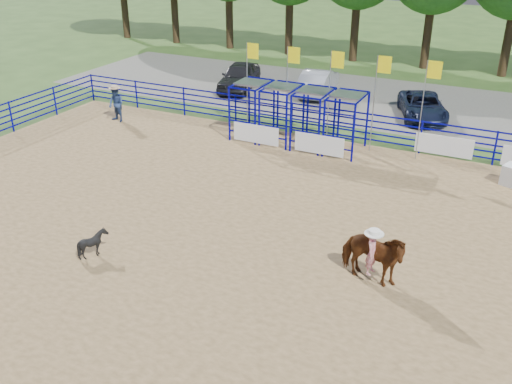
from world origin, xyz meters
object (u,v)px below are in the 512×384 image
(car_c, at_px, (423,106))
(spectator_cowboy, at_px, (116,104))
(car_b, at_px, (318,82))
(horse_and_rider, at_px, (372,254))
(calf, at_px, (93,243))
(car_a, at_px, (239,76))

(car_c, bearing_deg, spectator_cowboy, -172.14)
(car_b, bearing_deg, car_c, 157.73)
(horse_and_rider, height_order, spectator_cowboy, horse_and_rider)
(horse_and_rider, bearing_deg, spectator_cowboy, 152.01)
(spectator_cowboy, bearing_deg, car_c, 28.32)
(horse_and_rider, bearing_deg, car_b, 114.91)
(spectator_cowboy, bearing_deg, calf, -54.65)
(calf, xyz_separation_m, spectator_cowboy, (-7.41, 10.45, 0.47))
(car_a, distance_m, car_b, 4.69)
(calf, distance_m, spectator_cowboy, 12.81)
(car_b, height_order, car_c, car_b)
(spectator_cowboy, relative_size, car_b, 0.40)
(car_a, height_order, car_b, car_a)
(calf, bearing_deg, car_a, -3.96)
(calf, distance_m, car_c, 18.81)
(spectator_cowboy, height_order, car_c, spectator_cowboy)
(car_c, bearing_deg, horse_and_rider, -104.26)
(calf, height_order, car_a, car_a)
(car_c, bearing_deg, car_b, 143.95)
(horse_and_rider, xyz_separation_m, car_c, (-1.68, 15.43, -0.29))
(car_a, bearing_deg, car_b, 0.80)
(calf, relative_size, spectator_cowboy, 0.48)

